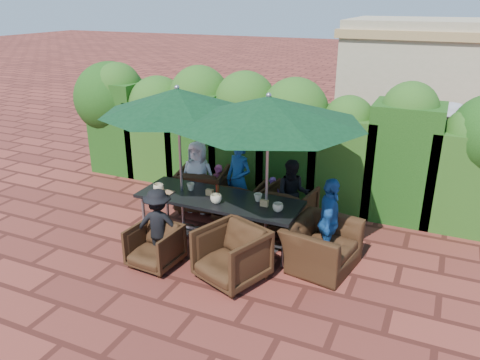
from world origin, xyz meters
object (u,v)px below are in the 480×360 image
at_px(chair_near_left, 155,244).
at_px(chair_far_mid, 240,199).
at_px(umbrella_left, 178,101).
at_px(chair_far_left, 203,186).
at_px(umbrella_right, 268,110).
at_px(chair_far_right, 289,206).
at_px(chair_near_right, 232,253).
at_px(chair_end_right, 322,238).
at_px(dining_table, 219,202).

bearing_deg(chair_near_left, chair_far_mid, 79.82).
xyz_separation_m(umbrella_left, chair_near_left, (0.18, -1.11, -1.87)).
distance_m(chair_far_left, chair_near_left, 2.08).
bearing_deg(umbrella_right, chair_far_mid, 134.68).
bearing_deg(umbrella_right, chair_far_right, 84.08).
height_order(chair_far_left, chair_near_right, chair_far_left).
xyz_separation_m(umbrella_right, chair_end_right, (0.91, -0.13, -1.76)).
bearing_deg(umbrella_right, chair_end_right, -8.41).
height_order(umbrella_left, chair_far_left, umbrella_left).
bearing_deg(chair_near_right, chair_near_left, -153.36).
relative_size(chair_far_left, chair_near_left, 1.27).
distance_m(umbrella_right, chair_far_right, 2.00).
xyz_separation_m(chair_far_mid, chair_near_right, (0.68, -1.80, 0.03)).
height_order(umbrella_left, chair_far_right, umbrella_left).
relative_size(chair_far_right, chair_near_right, 0.96).
distance_m(chair_far_mid, chair_near_left, 1.98).
height_order(umbrella_right, chair_far_right, umbrella_right).
height_order(chair_far_left, chair_near_left, chair_far_left).
distance_m(chair_far_mid, chair_end_right, 1.96).
bearing_deg(umbrella_left, chair_near_left, -80.70).
bearing_deg(chair_near_right, umbrella_left, 164.89).
xyz_separation_m(chair_far_left, chair_end_right, (2.53, -1.09, 0.02)).
height_order(dining_table, chair_far_right, chair_far_right).
bearing_deg(chair_far_left, chair_far_right, 163.63).
distance_m(dining_table, chair_far_mid, 0.90).
bearing_deg(chair_near_left, chair_near_right, 9.99).
height_order(umbrella_right, chair_near_right, umbrella_right).
relative_size(chair_far_right, chair_end_right, 0.78).
bearing_deg(chair_far_left, chair_end_right, 144.20).
height_order(dining_table, chair_far_left, chair_far_left).
relative_size(umbrella_right, chair_far_right, 3.45).
relative_size(chair_far_left, chair_end_right, 0.84).
relative_size(chair_far_mid, chair_near_left, 1.14).
height_order(umbrella_left, chair_near_right, umbrella_left).
relative_size(umbrella_left, chair_end_right, 2.37).
bearing_deg(chair_far_right, umbrella_right, 91.31).
xyz_separation_m(umbrella_right, chair_far_right, (0.09, 0.84, -1.81)).
height_order(chair_far_right, chair_near_left, chair_far_right).
relative_size(umbrella_left, umbrella_right, 0.88).
xyz_separation_m(dining_table, chair_end_right, (1.70, -0.10, -0.22)).
relative_size(dining_table, umbrella_right, 0.93).
height_order(dining_table, chair_near_left, dining_table).
distance_m(chair_far_mid, chair_near_right, 1.93).
distance_m(chair_far_left, chair_end_right, 2.75).
distance_m(umbrella_left, chair_near_left, 2.18).
distance_m(umbrella_left, chair_far_mid, 2.10).
distance_m(chair_near_left, chair_near_right, 1.19).
distance_m(umbrella_left, chair_far_left, 2.02).
distance_m(chair_far_left, chair_near_right, 2.45).
bearing_deg(chair_near_right, chair_far_left, 148.58).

